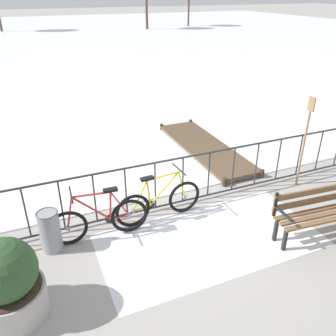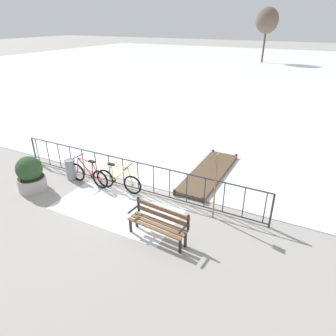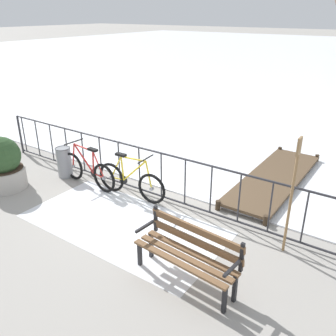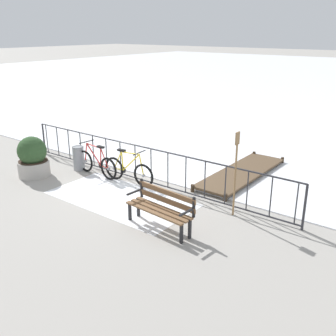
% 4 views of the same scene
% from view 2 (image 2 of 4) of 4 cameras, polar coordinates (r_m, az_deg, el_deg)
% --- Properties ---
extents(ground_plane, '(160.00, 160.00, 0.00)m').
position_cam_2_polar(ground_plane, '(10.18, -6.95, -3.96)').
color(ground_plane, '#9E9991').
extents(frozen_pond, '(80.00, 56.00, 0.03)m').
position_cam_2_polar(frozen_pond, '(36.30, 19.86, 16.91)').
color(frozen_pond, white).
rests_on(frozen_pond, ground).
extents(snow_patch, '(3.80, 1.90, 0.01)m').
position_cam_2_polar(snow_patch, '(9.23, -9.77, -7.63)').
color(snow_patch, white).
rests_on(snow_patch, ground).
extents(railing_fence, '(9.06, 0.06, 1.07)m').
position_cam_2_polar(railing_fence, '(9.91, -7.12, -1.17)').
color(railing_fence, '#2D2D33').
rests_on(railing_fence, ground).
extents(bicycle_near_railing, '(1.71, 0.52, 0.97)m').
position_cam_2_polar(bicycle_near_railing, '(9.98, -9.42, -2.38)').
color(bicycle_near_railing, black).
rests_on(bicycle_near_railing, ground).
extents(bicycle_second, '(1.71, 0.52, 0.97)m').
position_cam_2_polar(bicycle_second, '(10.56, -14.86, -1.24)').
color(bicycle_second, black).
rests_on(bicycle_second, ground).
extents(park_bench, '(1.63, 0.61, 0.89)m').
position_cam_2_polar(park_bench, '(7.75, -1.71, -10.02)').
color(park_bench, brown).
rests_on(park_bench, ground).
extents(planter_with_shrub, '(0.90, 0.90, 1.19)m').
position_cam_2_polar(planter_with_shrub, '(10.79, -24.70, -1.16)').
color(planter_with_shrub, '#ADA8A0').
rests_on(planter_with_shrub, ground).
extents(trash_bin, '(0.35, 0.35, 0.73)m').
position_cam_2_polar(trash_bin, '(11.09, -17.98, -0.27)').
color(trash_bin, gray).
rests_on(trash_bin, ground).
extents(oar_upright, '(0.04, 0.16, 1.98)m').
position_cam_2_polar(oar_upright, '(8.26, 9.01, -2.74)').
color(oar_upright, '#937047').
rests_on(oar_upright, ground).
extents(wooden_dock, '(1.10, 3.79, 0.20)m').
position_cam_2_polar(wooden_dock, '(11.03, 7.77, -0.76)').
color(wooden_dock, brown).
rests_on(wooden_dock, ground).
extents(tree_centre, '(2.80, 2.80, 6.52)m').
position_cam_2_polar(tree_centre, '(43.43, 18.34, 25.07)').
color(tree_centre, brown).
rests_on(tree_centre, ground).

